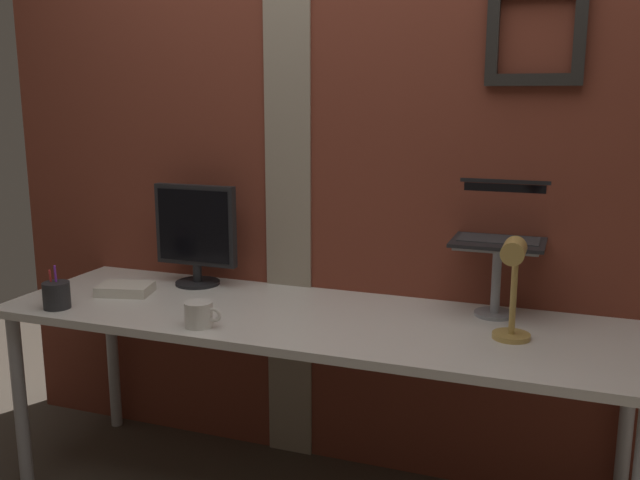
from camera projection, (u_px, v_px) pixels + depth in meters
brick_wall_back at (345, 136)px, 2.69m from camera, size 3.03×0.16×2.67m
desk at (310, 332)px, 2.45m from camera, size 2.25×0.68×0.73m
monitor at (196, 231)px, 2.79m from camera, size 0.35×0.18×0.41m
laptop_stand at (497, 268)px, 2.40m from camera, size 0.28×0.22×0.26m
laptop at (501, 226)px, 2.43m from camera, size 0.31×0.27×0.21m
desk_lamp at (513, 279)px, 2.12m from camera, size 0.12×0.20×0.34m
pen_cup at (57, 295)px, 2.51m from camera, size 0.10×0.10×0.16m
coffee_mug at (199, 314)px, 2.31m from camera, size 0.13×0.09×0.08m
paper_clutter_stack at (125, 289)px, 2.70m from camera, size 0.23×0.18×0.04m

